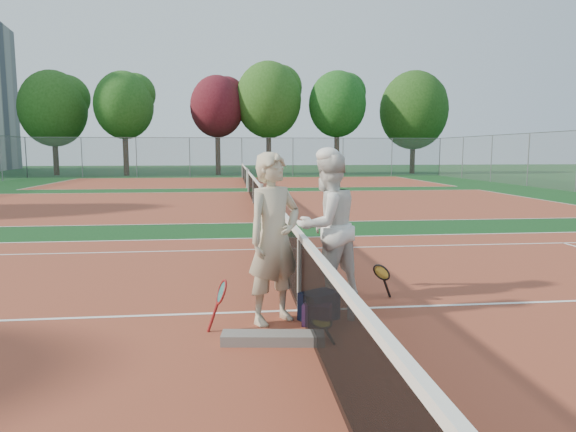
{
  "coord_description": "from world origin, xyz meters",
  "views": [
    {
      "loc": [
        -0.83,
        -6.26,
        2.02
      ],
      "look_at": [
        0.0,
        1.3,
        1.05
      ],
      "focal_mm": 32.0,
      "sensor_mm": 36.0,
      "label": 1
    }
  ],
  "objects_px": {
    "net_main": "(299,272)",
    "sports_bag_navy": "(319,306)",
    "player_b": "(327,226)",
    "racket_spare": "(322,325)",
    "player_a": "(274,238)",
    "sports_bag_purple": "(317,315)",
    "racket_red": "(222,306)",
    "racket_black_held": "(381,283)",
    "water_bottle": "(351,308)"
  },
  "relations": [
    {
      "from": "racket_red",
      "to": "sports_bag_purple",
      "type": "relative_size",
      "value": 1.83
    },
    {
      "from": "player_b",
      "to": "sports_bag_purple",
      "type": "bearing_deg",
      "value": 43.87
    },
    {
      "from": "net_main",
      "to": "sports_bag_purple",
      "type": "height_order",
      "value": "net_main"
    },
    {
      "from": "player_a",
      "to": "water_bottle",
      "type": "height_order",
      "value": "player_a"
    },
    {
      "from": "player_a",
      "to": "water_bottle",
      "type": "relative_size",
      "value": 6.69
    },
    {
      "from": "player_b",
      "to": "racket_spare",
      "type": "distance_m",
      "value": 1.62
    },
    {
      "from": "water_bottle",
      "to": "sports_bag_purple",
      "type": "bearing_deg",
      "value": -163.03
    },
    {
      "from": "racket_red",
      "to": "water_bottle",
      "type": "xyz_separation_m",
      "value": [
        1.53,
        0.18,
        -0.14
      ]
    },
    {
      "from": "racket_red",
      "to": "racket_spare",
      "type": "height_order",
      "value": "racket_red"
    },
    {
      "from": "net_main",
      "to": "sports_bag_navy",
      "type": "distance_m",
      "value": 0.54
    },
    {
      "from": "racket_spare",
      "to": "racket_red",
      "type": "bearing_deg",
      "value": 77.83
    },
    {
      "from": "net_main",
      "to": "player_b",
      "type": "bearing_deg",
      "value": 50.52
    },
    {
      "from": "player_a",
      "to": "sports_bag_purple",
      "type": "height_order",
      "value": "player_a"
    },
    {
      "from": "player_a",
      "to": "sports_bag_purple",
      "type": "bearing_deg",
      "value": -55.91
    },
    {
      "from": "sports_bag_navy",
      "to": "sports_bag_purple",
      "type": "distance_m",
      "value": 0.21
    },
    {
      "from": "water_bottle",
      "to": "racket_black_held",
      "type": "bearing_deg",
      "value": 50.78
    },
    {
      "from": "player_a",
      "to": "sports_bag_navy",
      "type": "bearing_deg",
      "value": -33.96
    },
    {
      "from": "sports_bag_purple",
      "to": "water_bottle",
      "type": "distance_m",
      "value": 0.46
    },
    {
      "from": "racket_black_held",
      "to": "sports_bag_purple",
      "type": "bearing_deg",
      "value": -4.79
    },
    {
      "from": "sports_bag_purple",
      "to": "water_bottle",
      "type": "xyz_separation_m",
      "value": [
        0.44,
        0.13,
        0.02
      ]
    },
    {
      "from": "sports_bag_purple",
      "to": "player_b",
      "type": "bearing_deg",
      "value": 73.9
    },
    {
      "from": "sports_bag_purple",
      "to": "racket_spare",
      "type": "bearing_deg",
      "value": -80.69
    },
    {
      "from": "racket_red",
      "to": "sports_bag_purple",
      "type": "distance_m",
      "value": 1.11
    },
    {
      "from": "player_b",
      "to": "water_bottle",
      "type": "bearing_deg",
      "value": 66.58
    },
    {
      "from": "net_main",
      "to": "player_a",
      "type": "bearing_deg",
      "value": -133.02
    },
    {
      "from": "sports_bag_navy",
      "to": "sports_bag_purple",
      "type": "bearing_deg",
      "value": -106.07
    },
    {
      "from": "player_b",
      "to": "racket_spare",
      "type": "height_order",
      "value": "player_b"
    },
    {
      "from": "racket_red",
      "to": "sports_bag_navy",
      "type": "relative_size",
      "value": 1.33
    },
    {
      "from": "racket_spare",
      "to": "water_bottle",
      "type": "bearing_deg",
      "value": -59.99
    },
    {
      "from": "player_a",
      "to": "racket_spare",
      "type": "distance_m",
      "value": 1.13
    },
    {
      "from": "net_main",
      "to": "water_bottle",
      "type": "height_order",
      "value": "net_main"
    },
    {
      "from": "sports_bag_navy",
      "to": "water_bottle",
      "type": "xyz_separation_m",
      "value": [
        0.38,
        -0.06,
        -0.02
      ]
    },
    {
      "from": "player_b",
      "to": "net_main",
      "type": "bearing_deg",
      "value": 20.49
    },
    {
      "from": "player_a",
      "to": "racket_spare",
      "type": "relative_size",
      "value": 3.36
    },
    {
      "from": "player_b",
      "to": "racket_black_held",
      "type": "height_order",
      "value": "player_b"
    },
    {
      "from": "racket_spare",
      "to": "sports_bag_navy",
      "type": "bearing_deg",
      "value": -10.7
    },
    {
      "from": "sports_bag_navy",
      "to": "sports_bag_purple",
      "type": "xyz_separation_m",
      "value": [
        -0.06,
        -0.19,
        -0.04
      ]
    },
    {
      "from": "racket_red",
      "to": "water_bottle",
      "type": "distance_m",
      "value": 1.55
    },
    {
      "from": "racket_black_held",
      "to": "sports_bag_purple",
      "type": "height_order",
      "value": "racket_black_held"
    },
    {
      "from": "player_b",
      "to": "racket_spare",
      "type": "relative_size",
      "value": 3.35
    },
    {
      "from": "net_main",
      "to": "sports_bag_navy",
      "type": "xyz_separation_m",
      "value": [
        0.19,
        -0.37,
        -0.34
      ]
    },
    {
      "from": "player_a",
      "to": "water_bottle",
      "type": "xyz_separation_m",
      "value": [
        0.92,
        -0.06,
        -0.85
      ]
    },
    {
      "from": "player_b",
      "to": "sports_bag_navy",
      "type": "distance_m",
      "value": 1.27
    },
    {
      "from": "racket_spare",
      "to": "water_bottle",
      "type": "relative_size",
      "value": 1.99
    },
    {
      "from": "racket_spare",
      "to": "sports_bag_purple",
      "type": "height_order",
      "value": "sports_bag_purple"
    },
    {
      "from": "player_a",
      "to": "player_b",
      "type": "height_order",
      "value": "player_a"
    },
    {
      "from": "racket_black_held",
      "to": "sports_bag_purple",
      "type": "xyz_separation_m",
      "value": [
        -1.01,
        -0.84,
        -0.13
      ]
    },
    {
      "from": "player_b",
      "to": "sports_bag_purple",
      "type": "height_order",
      "value": "player_b"
    },
    {
      "from": "sports_bag_navy",
      "to": "sports_bag_purple",
      "type": "height_order",
      "value": "sports_bag_navy"
    },
    {
      "from": "net_main",
      "to": "racket_red",
      "type": "xyz_separation_m",
      "value": [
        -0.96,
        -0.62,
        -0.22
      ]
    }
  ]
}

